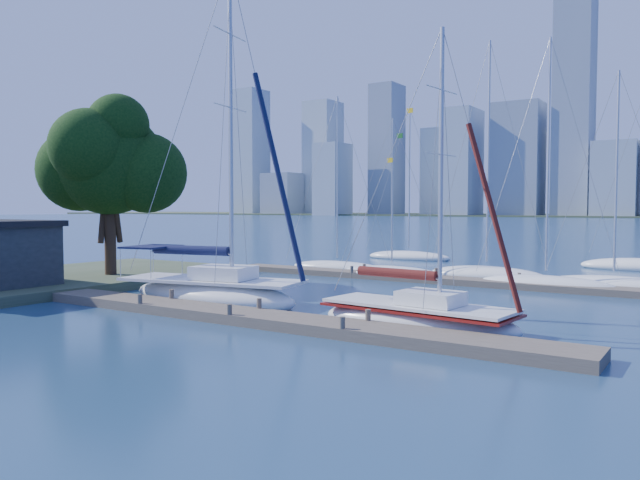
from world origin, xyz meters
The scene contains 13 objects.
ground centered at (0.00, 0.00, 0.00)m, with size 700.00×700.00×0.00m, color navy.
near_dock centered at (0.00, 0.00, 0.20)m, with size 26.00×2.00×0.40m, color #4F453A.
far_dock centered at (2.00, 16.00, 0.18)m, with size 30.00×1.80×0.36m, color #4F453A.
shore centered at (-17.00, 3.00, 0.25)m, with size 12.00×22.00×0.50m, color #38472D.
tree centered at (-14.72, 5.29, 7.28)m, with size 8.41×7.66×10.91m.
sailboat_navy centered at (-4.48, 2.93, 1.21)m, with size 9.86×4.76×16.16m.
sailboat_maroon centered at (6.26, 2.43, 0.90)m, with size 7.92×3.26×11.35m.
bg_boat_0 centered at (-7.44, 19.04, 0.23)m, with size 7.61×4.67×12.59m.
bg_boat_1 centered at (-2.45, 17.71, 0.22)m, with size 7.33×3.09×10.52m.
bg_boat_2 centered at (3.26, 19.45, 0.30)m, with size 7.48×2.63×15.08m.
bg_boat_3 centered at (7.51, 16.59, 0.27)m, with size 7.74×4.55×13.97m.
bg_boat_4 centered at (10.71, 18.09, 0.26)m, with size 8.02×4.12×12.11m.
bg_boat_6 centered at (-7.12, 30.29, 0.26)m, with size 7.87×4.25×13.26m.
Camera 1 is at (15.70, -18.66, 4.47)m, focal length 35.00 mm.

